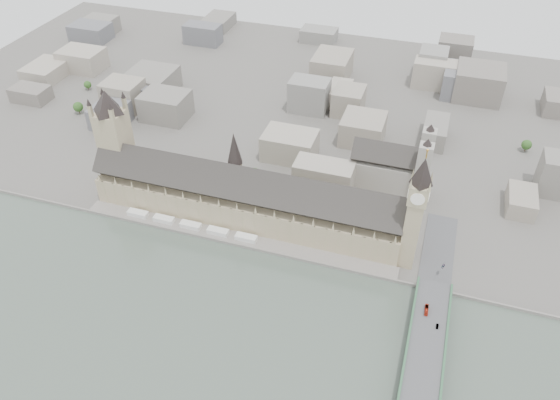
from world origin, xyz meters
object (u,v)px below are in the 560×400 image
(elizabeth_tower, at_px, (416,206))
(red_bus_north, at_px, (426,310))
(victoria_tower, at_px, (114,137))
(palace_of_westminster, at_px, (245,198))
(car_silver, at_px, (437,326))
(car_approach, at_px, (443,266))
(westminster_abbey, at_px, (392,170))
(westminster_bridge, at_px, (423,367))

(elizabeth_tower, distance_m, red_bus_north, 73.51)
(victoria_tower, relative_size, red_bus_north, 10.16)
(palace_of_westminster, xyz_separation_m, victoria_tower, (-122.00, 6.30, 32.50))
(elizabeth_tower, height_order, car_silver, elizabeth_tower)
(palace_of_westminster, xyz_separation_m, red_bus_north, (158.69, -64.77, -11.09))
(car_approach, bearing_deg, victoria_tower, -169.23)
(victoria_tower, xyz_separation_m, westminster_abbey, (232.92, 69.00, -30.12))
(victoria_tower, distance_m, car_approach, 292.46)
(elizabeth_tower, xyz_separation_m, westminster_bridge, (24.00, -95.50, -52.96))
(westminster_bridge, distance_m, car_silver, 31.90)
(westminster_abbey, height_order, car_approach, westminster_abbey)
(westminster_abbey, bearing_deg, elizabeth_tower, -72.71)
(elizabeth_tower, distance_m, car_silver, 85.14)
(westminster_abbey, height_order, red_bus_north, westminster_abbey)
(palace_of_westminster, bearing_deg, westminster_abbey, 34.17)
(elizabeth_tower, bearing_deg, westminster_abbey, 107.29)
(palace_of_westminster, xyz_separation_m, westminster_bridge, (162.00, -107.20, -17.58))
(westminster_bridge, xyz_separation_m, car_silver, (5.26, 30.92, 5.83))
(victoria_tower, bearing_deg, palace_of_westminster, -2.96)
(palace_of_westminster, xyz_separation_m, car_approach, (166.11, -17.43, -11.79))
(westminster_bridge, height_order, red_bus_north, red_bus_north)
(palace_of_westminster, xyz_separation_m, elizabeth_tower, (138.00, -11.70, 35.38))
(westminster_bridge, bearing_deg, westminster_abbey, 105.64)
(elizabeth_tower, bearing_deg, red_bus_north, -68.70)
(westminster_abbey, bearing_deg, car_silver, -69.61)
(victoria_tower, bearing_deg, westminster_bridge, -21.78)
(red_bus_north, bearing_deg, westminster_abbey, 106.64)
(car_approach, bearing_deg, red_bus_north, -83.43)
(victoria_tower, distance_m, red_bus_north, 292.81)
(westminster_bridge, height_order, car_silver, car_silver)
(elizabeth_tower, distance_m, westminster_abbey, 96.91)
(palace_of_westminster, relative_size, victoria_tower, 2.65)
(westminster_abbey, distance_m, car_approach, 108.84)
(car_silver, xyz_separation_m, car_approach, (-1.15, 58.85, -0.04))
(westminster_bridge, relative_size, car_approach, 71.11)
(westminster_bridge, relative_size, car_silver, 75.98)
(palace_of_westminster, height_order, victoria_tower, victoria_tower)
(palace_of_westminster, bearing_deg, car_approach, -5.99)
(victoria_tower, xyz_separation_m, red_bus_north, (280.69, -71.07, -43.58))
(elizabeth_tower, height_order, westminster_bridge, elizabeth_tower)
(palace_of_westminster, distance_m, car_silver, 184.21)
(westminster_abbey, bearing_deg, victoria_tower, -163.50)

